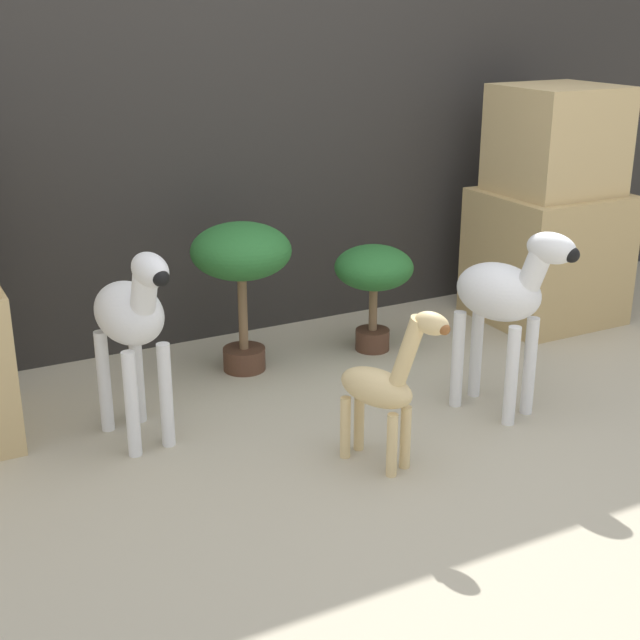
% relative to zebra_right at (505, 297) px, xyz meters
% --- Properties ---
extents(ground_plane, '(14.00, 14.00, 0.00)m').
position_rel_zebra_right_xyz_m(ground_plane, '(-0.53, -0.25, -0.45)').
color(ground_plane, '#B2A88E').
extents(wall_back, '(6.40, 0.08, 2.20)m').
position_rel_zebra_right_xyz_m(wall_back, '(-0.53, 1.27, 0.65)').
color(wall_back, '#2D2B28').
rests_on(wall_back, ground_plane).
extents(rock_pillar_right, '(0.60, 0.57, 1.10)m').
position_rel_zebra_right_xyz_m(rock_pillar_right, '(0.86, 0.75, 0.05)').
color(rock_pillar_right, tan).
rests_on(rock_pillar_right, ground_plane).
extents(zebra_right, '(0.31, 0.48, 0.72)m').
position_rel_zebra_right_xyz_m(zebra_right, '(0.00, 0.00, 0.00)').
color(zebra_right, white).
rests_on(zebra_right, ground_plane).
extents(zebra_left, '(0.25, 0.47, 0.72)m').
position_rel_zebra_right_xyz_m(zebra_left, '(-1.25, 0.39, 0.00)').
color(zebra_left, white).
rests_on(zebra_left, ground_plane).
extents(giraffe_figurine, '(0.23, 0.40, 0.58)m').
position_rel_zebra_right_xyz_m(giraffe_figurine, '(-0.60, -0.15, -0.16)').
color(giraffe_figurine, '#E0C184').
rests_on(giraffe_figurine, ground_plane).
extents(potted_palm_front, '(0.41, 0.41, 0.62)m').
position_rel_zebra_right_xyz_m(potted_palm_front, '(-0.68, 0.81, 0.03)').
color(potted_palm_front, '#513323').
rests_on(potted_palm_front, ground_plane).
extents(potted_palm_back, '(0.34, 0.34, 0.47)m').
position_rel_zebra_right_xyz_m(potted_palm_back, '(-0.09, 0.76, -0.10)').
color(potted_palm_back, '#513323').
rests_on(potted_palm_back, ground_plane).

